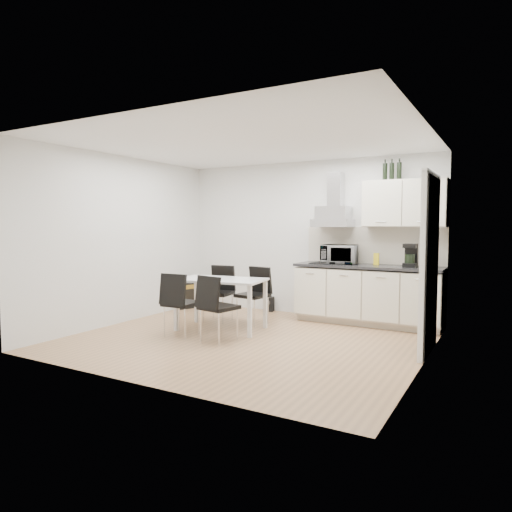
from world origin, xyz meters
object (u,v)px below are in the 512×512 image
at_px(dining_table, 221,285).
at_px(floor_speaker, 269,304).
at_px(chair_near_right, 219,308).
at_px(guitar_amp, 191,295).
at_px(kitchenette, 371,271).
at_px(chair_far_right, 253,296).
at_px(chair_far_left, 218,294).
at_px(chair_near_left, 182,304).

bearing_deg(dining_table, floor_speaker, 83.06).
relative_size(chair_near_right, guitar_amp, 1.44).
bearing_deg(dining_table, kitchenette, 29.89).
xyz_separation_m(chair_near_right, floor_speaker, (-0.38, 2.16, -0.31)).
relative_size(chair_far_right, guitar_amp, 1.44).
distance_m(dining_table, chair_far_right, 0.62).
distance_m(chair_far_left, chair_near_left, 1.03).
relative_size(chair_far_right, chair_near_left, 1.00).
bearing_deg(chair_far_left, chair_far_right, -179.02).
xyz_separation_m(chair_far_right, chair_near_right, (0.12, -1.10, 0.00)).
height_order(kitchenette, chair_near_left, kitchenette).
height_order(chair_far_left, chair_near_left, same).
bearing_deg(floor_speaker, chair_near_left, -106.59).
relative_size(dining_table, floor_speaker, 5.25).
height_order(dining_table, chair_near_right, chair_near_right).
bearing_deg(chair_far_right, guitar_amp, -12.35).
bearing_deg(chair_far_right, chair_far_left, 17.28).
relative_size(guitar_amp, floor_speaker, 2.38).
bearing_deg(chair_near_right, guitar_amp, 147.29).
xyz_separation_m(kitchenette, chair_near_right, (-1.47, -1.99, -0.39)).
xyz_separation_m(chair_far_right, floor_speaker, (-0.26, 1.06, -0.31)).
relative_size(chair_far_left, floor_speaker, 3.44).
xyz_separation_m(chair_near_left, floor_speaker, (0.23, 2.17, -0.31)).
bearing_deg(chair_far_right, floor_speaker, -66.84).
height_order(kitchenette, floor_speaker, kitchenette).
distance_m(chair_near_right, guitar_amp, 2.56).
distance_m(kitchenette, dining_table, 2.31).
relative_size(chair_far_right, chair_near_right, 1.00).
bearing_deg(chair_far_left, dining_table, 121.61).
relative_size(chair_far_right, floor_speaker, 3.44).
xyz_separation_m(kitchenette, chair_far_left, (-2.17, -0.98, -0.39)).
relative_size(chair_far_left, chair_far_right, 1.00).
xyz_separation_m(dining_table, chair_near_right, (0.34, -0.57, -0.22)).
height_order(dining_table, floor_speaker, dining_table).
bearing_deg(chair_near_right, floor_speaker, 111.38).
relative_size(chair_near_left, floor_speaker, 3.44).
bearing_deg(chair_near_left, chair_far_right, 62.85).
bearing_deg(chair_far_left, chair_near_right, 117.64).
height_order(chair_near_left, chair_near_right, same).
height_order(kitchenette, chair_near_right, kitchenette).
xyz_separation_m(chair_far_left, guitar_amp, (-1.13, 0.76, -0.20)).
bearing_deg(floor_speaker, guitar_amp, -175.81).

